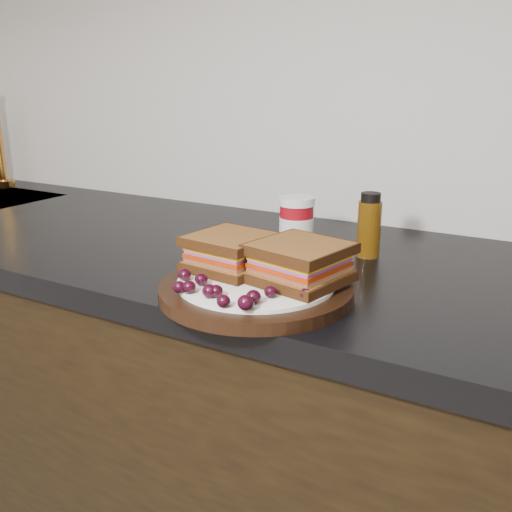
{
  "coord_description": "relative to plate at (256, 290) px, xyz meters",
  "views": [
    {
      "loc": [
        0.41,
        0.84,
        1.2
      ],
      "look_at": [
        0.02,
        1.5,
        0.96
      ],
      "focal_mm": 40.0,
      "sensor_mm": 36.0,
      "label": 1
    }
  ],
  "objects": [
    {
      "name": "plate",
      "position": [
        0.0,
        0.0,
        0.0
      ],
      "size": [
        0.28,
        0.28,
        0.02
      ],
      "primitive_type": "cylinder",
      "color": "black",
      "rests_on": "countertop"
    },
    {
      "name": "grape_13",
      "position": [
        0.09,
        0.03,
        0.02
      ],
      "size": [
        0.02,
        0.02,
        0.02
      ],
      "primitive_type": "ellipsoid",
      "color": "black",
      "rests_on": "plate"
    },
    {
      "name": "grape_1",
      "position": [
        -0.06,
        -0.06,
        0.02
      ],
      "size": [
        0.02,
        0.02,
        0.02
      ],
      "primitive_type": "ellipsoid",
      "color": "black",
      "rests_on": "plate"
    },
    {
      "name": "grape_21",
      "position": [
        -0.05,
        0.03,
        0.02
      ],
      "size": [
        0.02,
        0.02,
        0.02
      ],
      "primitive_type": "ellipsoid",
      "color": "black",
      "rests_on": "plate"
    },
    {
      "name": "grape_15",
      "position": [
        0.05,
        0.02,
        0.02
      ],
      "size": [
        0.02,
        0.02,
        0.02
      ],
      "primitive_type": "ellipsoid",
      "color": "black",
      "rests_on": "plate"
    },
    {
      "name": "grape_2",
      "position": [
        -0.06,
        -0.1,
        0.02
      ],
      "size": [
        0.02,
        0.02,
        0.02
      ],
      "primitive_type": "ellipsoid",
      "color": "black",
      "rests_on": "plate"
    },
    {
      "name": "grape_8",
      "position": [
        0.04,
        -0.08,
        0.02
      ],
      "size": [
        0.02,
        0.02,
        0.02
      ],
      "primitive_type": "ellipsoid",
      "color": "black",
      "rests_on": "plate"
    },
    {
      "name": "grape_10",
      "position": [
        0.09,
        -0.04,
        0.02
      ],
      "size": [
        0.02,
        0.02,
        0.02
      ],
      "primitive_type": "ellipsoid",
      "color": "black",
      "rests_on": "plate"
    },
    {
      "name": "sandwich_left",
      "position": [
        -0.06,
        0.03,
        0.04
      ],
      "size": [
        0.13,
        0.13,
        0.05
      ],
      "primitive_type": null,
      "rotation": [
        0.0,
        0.0,
        -0.12
      ],
      "color": "brown",
      "rests_on": "plate"
    },
    {
      "name": "grape_6",
      "position": [
        0.02,
        -0.11,
        0.02
      ],
      "size": [
        0.02,
        0.02,
        0.02
      ],
      "primitive_type": "ellipsoid",
      "color": "black",
      "rests_on": "plate"
    },
    {
      "name": "grape_16",
      "position": [
        -0.05,
        0.05,
        0.02
      ],
      "size": [
        0.02,
        0.02,
        0.02
      ],
      "primitive_type": "ellipsoid",
      "color": "black",
      "rests_on": "plate"
    },
    {
      "name": "grape_0",
      "position": [
        -0.09,
        -0.05,
        0.02
      ],
      "size": [
        0.02,
        0.02,
        0.02
      ],
      "primitive_type": "ellipsoid",
      "color": "black",
      "rests_on": "plate"
    },
    {
      "name": "grape_9",
      "position": [
        0.05,
        -0.05,
        0.02
      ],
      "size": [
        0.02,
        0.02,
        0.02
      ],
      "primitive_type": "ellipsoid",
      "color": "black",
      "rests_on": "plate"
    },
    {
      "name": "grape_7",
      "position": [
        0.04,
        -0.1,
        0.02
      ],
      "size": [
        0.02,
        0.02,
        0.02
      ],
      "primitive_type": "ellipsoid",
      "color": "black",
      "rests_on": "plate"
    },
    {
      "name": "grape_4",
      "position": [
        -0.02,
        -0.09,
        0.02
      ],
      "size": [
        0.02,
        0.02,
        0.02
      ],
      "primitive_type": "ellipsoid",
      "color": "black",
      "rests_on": "plate"
    },
    {
      "name": "grape_11",
      "position": [
        0.08,
        -0.03,
        0.02
      ],
      "size": [
        0.02,
        0.02,
        0.02
      ],
      "primitive_type": "ellipsoid",
      "color": "black",
      "rests_on": "plate"
    },
    {
      "name": "grape_5",
      "position": [
        -0.01,
        -0.08,
        0.02
      ],
      "size": [
        0.02,
        0.02,
        0.02
      ],
      "primitive_type": "ellipsoid",
      "color": "black",
      "rests_on": "plate"
    },
    {
      "name": "grape_18",
      "position": [
        -0.08,
        0.02,
        0.02
      ],
      "size": [
        0.02,
        0.02,
        0.02
      ],
      "primitive_type": "ellipsoid",
      "color": "black",
      "rests_on": "plate"
    },
    {
      "name": "grape_23",
      "position": [
        -0.1,
        0.02,
        0.02
      ],
      "size": [
        0.02,
        0.02,
        0.02
      ],
      "primitive_type": "ellipsoid",
      "color": "black",
      "rests_on": "plate"
    },
    {
      "name": "grape_20",
      "position": [
        -0.06,
        -0.01,
        0.02
      ],
      "size": [
        0.02,
        0.02,
        0.02
      ],
      "primitive_type": "ellipsoid",
      "color": "black",
      "rests_on": "plate"
    },
    {
      "name": "countertop",
      "position": [
        -0.02,
        0.2,
        -0.03
      ],
      "size": [
        3.98,
        0.6,
        0.04
      ],
      "primitive_type": "cube",
      "color": "black",
      "rests_on": "base_cabinets"
    },
    {
      "name": "grape_22",
      "position": [
        -0.05,
        0.01,
        0.02
      ],
      "size": [
        0.02,
        0.02,
        0.01
      ],
      "primitive_type": "ellipsoid",
      "color": "black",
      "rests_on": "plate"
    },
    {
      "name": "grape_14",
      "position": [
        0.06,
        0.03,
        0.02
      ],
      "size": [
        0.02,
        0.02,
        0.02
      ],
      "primitive_type": "ellipsoid",
      "color": "black",
      "rests_on": "plate"
    },
    {
      "name": "grape_12",
      "position": [
        0.09,
        -0.01,
        0.02
      ],
      "size": [
        0.02,
        0.02,
        0.02
      ],
      "primitive_type": "ellipsoid",
      "color": "black",
      "rests_on": "plate"
    },
    {
      "name": "grape_19",
      "position": [
        -0.08,
        0.01,
        0.02
      ],
      "size": [
        0.02,
        0.02,
        0.02
      ],
      "primitive_type": "ellipsoid",
      "color": "black",
      "rests_on": "plate"
    },
    {
      "name": "condiment_jar",
      "position": [
        -0.06,
        0.25,
        0.04
      ],
      "size": [
        0.09,
        0.09,
        0.1
      ],
      "primitive_type": "cylinder",
      "rotation": [
        0.0,
        0.0,
        -0.43
      ],
      "color": "maroon",
      "rests_on": "countertop"
    },
    {
      "name": "oil_bottle",
      "position": [
        0.07,
        0.27,
        0.05
      ],
      "size": [
        0.05,
        0.05,
        0.11
      ],
      "primitive_type": "cylinder",
      "rotation": [
        0.0,
        0.0,
        0.36
      ],
      "color": "#492B07",
      "rests_on": "countertop"
    },
    {
      "name": "base_cabinets",
      "position": [
        -0.02,
        0.2,
        -0.48
      ],
      "size": [
        3.96,
        0.58,
        0.86
      ],
      "primitive_type": "cube",
      "color": "black",
      "rests_on": "ground_plane"
    },
    {
      "name": "grape_3",
      "position": [
        -0.05,
        -0.09,
        0.02
      ],
      "size": [
        0.02,
        0.02,
        0.02
      ],
      "primitive_type": "ellipsoid",
      "color": "black",
      "rests_on": "plate"
    },
    {
      "name": "sandwich_right",
      "position": [
        0.06,
        0.03,
        0.04
      ],
      "size": [
        0.14,
        0.14,
        0.06
      ],
      "primitive_type": null,
      "rotation": [
        0.0,
        0.0,
        -0.21
      ],
      "color": "brown",
      "rests_on": "plate"
    },
    {
      "name": "grape_17",
      "position": [
        -0.06,
        0.04,
        0.02
      ],
      "size": [
        0.02,
        0.02,
        0.02
      ],
      "primitive_type": "ellipsoid",
      "color": "black",
      "rests_on": "plate"
    }
  ]
}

